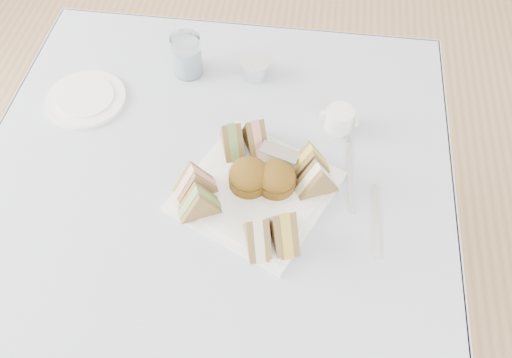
# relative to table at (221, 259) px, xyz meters

# --- Properties ---
(floor) EXTENTS (4.00, 4.00, 0.00)m
(floor) POSITION_rel_table_xyz_m (0.00, 0.00, -0.37)
(floor) COLOR #9E7751
(floor) RESTS_ON ground
(table) EXTENTS (0.90, 0.90, 0.74)m
(table) POSITION_rel_table_xyz_m (0.00, 0.00, 0.00)
(table) COLOR brown
(table) RESTS_ON floor
(tablecloth) EXTENTS (1.02, 1.02, 0.01)m
(tablecloth) POSITION_rel_table_xyz_m (0.00, 0.00, 0.37)
(tablecloth) COLOR #A6B4CD
(tablecloth) RESTS_ON table
(serving_plate) EXTENTS (0.37, 0.37, 0.01)m
(serving_plate) POSITION_rel_table_xyz_m (0.10, -0.03, 0.38)
(serving_plate) COLOR white
(serving_plate) RESTS_ON tablecloth
(sandwich_fl_a) EXTENTS (0.10, 0.08, 0.08)m
(sandwich_fl_a) POSITION_rel_table_xyz_m (-0.02, -0.05, 0.43)
(sandwich_fl_a) COLOR olive
(sandwich_fl_a) RESTS_ON serving_plate
(sandwich_fl_b) EXTENTS (0.10, 0.07, 0.08)m
(sandwich_fl_b) POSITION_rel_table_xyz_m (-0.00, -0.10, 0.43)
(sandwich_fl_b) COLOR olive
(sandwich_fl_b) RESTS_ON serving_plate
(sandwich_fr_a) EXTENTS (0.08, 0.11, 0.09)m
(sandwich_fr_a) POSITION_rel_table_xyz_m (0.17, -0.14, 0.43)
(sandwich_fr_a) COLOR olive
(sandwich_fr_a) RESTS_ON serving_plate
(sandwich_fr_b) EXTENTS (0.07, 0.10, 0.08)m
(sandwich_fr_b) POSITION_rel_table_xyz_m (0.12, -0.15, 0.43)
(sandwich_fr_b) COLOR olive
(sandwich_fr_b) RESTS_ON serving_plate
(sandwich_bl_a) EXTENTS (0.07, 0.10, 0.08)m
(sandwich_bl_a) POSITION_rel_table_xyz_m (0.03, 0.07, 0.43)
(sandwich_bl_a) COLOR olive
(sandwich_bl_a) RESTS_ON serving_plate
(sandwich_bl_b) EXTENTS (0.07, 0.10, 0.08)m
(sandwich_bl_b) POSITION_rel_table_xyz_m (0.08, 0.09, 0.43)
(sandwich_bl_b) COLOR olive
(sandwich_bl_b) RESTS_ON serving_plate
(sandwich_br_a) EXTENTS (0.10, 0.08, 0.08)m
(sandwich_br_a) POSITION_rel_table_xyz_m (0.22, -0.01, 0.43)
(sandwich_br_a) COLOR olive
(sandwich_br_a) RESTS_ON serving_plate
(sandwich_br_b) EXTENTS (0.10, 0.07, 0.08)m
(sandwich_br_b) POSITION_rel_table_xyz_m (0.20, 0.03, 0.43)
(sandwich_br_b) COLOR olive
(sandwich_br_b) RESTS_ON serving_plate
(scone_left) EXTENTS (0.11, 0.11, 0.06)m
(scone_left) POSITION_rel_table_xyz_m (0.08, -0.02, 0.42)
(scone_left) COLOR brown
(scone_left) RESTS_ON serving_plate
(scone_right) EXTENTS (0.08, 0.08, 0.05)m
(scone_right) POSITION_rel_table_xyz_m (0.14, -0.02, 0.41)
(scone_right) COLOR brown
(scone_right) RESTS_ON serving_plate
(pastry_slice) EXTENTS (0.09, 0.06, 0.04)m
(pastry_slice) POSITION_rel_table_xyz_m (0.14, 0.04, 0.41)
(pastry_slice) COLOR #E3CE88
(pastry_slice) RESTS_ON serving_plate
(side_plate) EXTENTS (0.20, 0.20, 0.01)m
(side_plate) POSITION_rel_table_xyz_m (-0.33, 0.18, 0.38)
(side_plate) COLOR white
(side_plate) RESTS_ON tablecloth
(water_glass) EXTENTS (0.09, 0.09, 0.10)m
(water_glass) POSITION_rel_table_xyz_m (-0.11, 0.31, 0.43)
(water_glass) COLOR white
(water_glass) RESTS_ON tablecloth
(tea_strainer) EXTENTS (0.09, 0.09, 0.04)m
(tea_strainer) POSITION_rel_table_xyz_m (0.05, 0.32, 0.40)
(tea_strainer) COLOR silver
(tea_strainer) RESTS_ON tablecloth
(knife) EXTENTS (0.02, 0.17, 0.00)m
(knife) POSITION_rel_table_xyz_m (0.35, -0.07, 0.38)
(knife) COLOR silver
(knife) RESTS_ON tablecloth
(fork) EXTENTS (0.03, 0.18, 0.00)m
(fork) POSITION_rel_table_xyz_m (0.29, 0.03, 0.38)
(fork) COLOR silver
(fork) RESTS_ON tablecloth
(creamer_jug) EXTENTS (0.07, 0.07, 0.06)m
(creamer_jug) POSITION_rel_table_xyz_m (0.26, 0.17, 0.40)
(creamer_jug) COLOR white
(creamer_jug) RESTS_ON tablecloth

